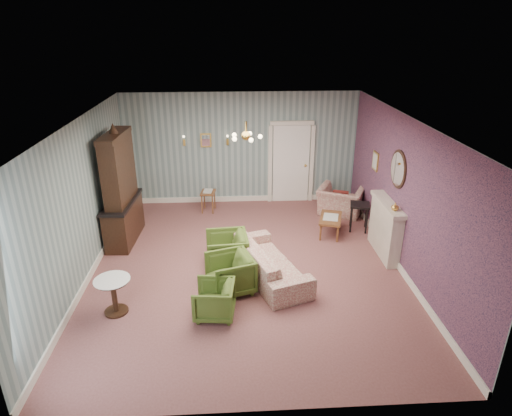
{
  "coord_description": "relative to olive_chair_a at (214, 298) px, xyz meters",
  "views": [
    {
      "loc": [
        -0.27,
        -7.53,
        4.49
      ],
      "look_at": [
        0.2,
        0.4,
        1.1
      ],
      "focal_mm": 30.77,
      "sensor_mm": 36.0,
      "label": 1
    }
  ],
  "objects": [
    {
      "name": "coffee_table",
      "position": [
        2.55,
        2.86,
        -0.11
      ],
      "size": [
        0.68,
        0.94,
        0.43
      ],
      "primitive_type": null,
      "rotation": [
        0.0,
        0.0,
        -0.28
      ],
      "color": "brown",
      "rests_on": "floor"
    },
    {
      "name": "burgundy_cushion",
      "position": [
        3.0,
        3.86,
        0.15
      ],
      "size": [
        0.41,
        0.28,
        0.39
      ],
      "primitive_type": "cube",
      "rotation": [
        0.17,
        0.0,
        -0.35
      ],
      "color": "#5C1A17",
      "rests_on": "wingback_chair"
    },
    {
      "name": "floor",
      "position": [
        0.6,
        1.51,
        -0.33
      ],
      "size": [
        7.0,
        7.0,
        0.0
      ],
      "primitive_type": "plane",
      "color": "brown",
      "rests_on": "ground"
    },
    {
      "name": "olive_chair_a",
      "position": [
        0.0,
        0.0,
        0.0
      ],
      "size": [
        0.66,
        0.7,
        0.66
      ],
      "primitive_type": "imported",
      "rotation": [
        0.0,
        0.0,
        -1.67
      ],
      "color": "#455C20",
      "rests_on": "floor"
    },
    {
      "name": "dresser",
      "position": [
        -2.05,
        2.87,
        0.95
      ],
      "size": [
        0.62,
        1.56,
        2.56
      ],
      "primitive_type": null,
      "rotation": [
        0.0,
        0.0,
        -0.06
      ],
      "color": "black",
      "rests_on": "floor"
    },
    {
      "name": "framed_print",
      "position": [
        3.57,
        3.26,
        1.27
      ],
      "size": [
        0.04,
        0.34,
        0.42
      ],
      "primitive_type": null,
      "color": "gold",
      "rests_on": "wall_right"
    },
    {
      "name": "sofa_chintz",
      "position": [
        1.01,
        1.17,
        0.09
      ],
      "size": [
        1.3,
        2.23,
        0.84
      ],
      "primitive_type": "imported",
      "rotation": [
        0.0,
        0.0,
        1.91
      ],
      "color": "brown",
      "rests_on": "floor"
    },
    {
      "name": "wall_right",
      "position": [
        3.6,
        1.51,
        1.12
      ],
      "size": [
        0.0,
        7.0,
        7.0
      ],
      "primitive_type": "plane",
      "rotation": [
        1.57,
        0.0,
        -1.57
      ],
      "color": "slate",
      "rests_on": "ground"
    },
    {
      "name": "wall_right_floral",
      "position": [
        3.58,
        1.51,
        1.12
      ],
      "size": [
        0.0,
        7.0,
        7.0
      ],
      "primitive_type": "plane",
      "rotation": [
        1.57,
        0.0,
        -1.57
      ],
      "color": "#A15062",
      "rests_on": "ground"
    },
    {
      "name": "sconce_right",
      "position": [
        0.25,
        4.95,
        1.37
      ],
      "size": [
        0.16,
        0.12,
        0.3
      ],
      "primitive_type": null,
      "color": "gold",
      "rests_on": "wall_back"
    },
    {
      "name": "wall_back",
      "position": [
        0.6,
        5.01,
        1.12
      ],
      "size": [
        6.0,
        0.0,
        6.0
      ],
      "primitive_type": "plane",
      "rotation": [
        1.57,
        0.0,
        0.0
      ],
      "color": "slate",
      "rests_on": "ground"
    },
    {
      "name": "olive_chair_c",
      "position": [
        0.21,
        1.53,
        0.07
      ],
      "size": [
        0.79,
        0.84,
        0.8
      ],
      "primitive_type": "imported",
      "rotation": [
        0.0,
        0.0,
        -1.49
      ],
      "color": "#455C20",
      "rests_on": "floor"
    },
    {
      "name": "ceiling",
      "position": [
        0.6,
        1.51,
        2.57
      ],
      "size": [
        7.0,
        7.0,
        0.0
      ],
      "primitive_type": "plane",
      "rotation": [
        3.14,
        0.0,
        0.0
      ],
      "color": "white",
      "rests_on": "ground"
    },
    {
      "name": "wall_left",
      "position": [
        -2.4,
        1.51,
        1.12
      ],
      "size": [
        0.0,
        7.0,
        7.0
      ],
      "primitive_type": "plane",
      "rotation": [
        1.57,
        0.0,
        1.57
      ],
      "color": "slate",
      "rests_on": "ground"
    },
    {
      "name": "wall_front",
      "position": [
        0.6,
        -1.99,
        1.12
      ],
      "size": [
        6.0,
        0.0,
        6.0
      ],
      "primitive_type": "plane",
      "rotation": [
        -1.57,
        0.0,
        0.0
      ],
      "color": "slate",
      "rests_on": "ground"
    },
    {
      "name": "pedestal_table",
      "position": [
        -1.65,
        0.18,
        -0.01
      ],
      "size": [
        0.62,
        0.62,
        0.64
      ],
      "primitive_type": null,
      "rotation": [
        0.0,
        0.0,
        0.06
      ],
      "color": "black",
      "rests_on": "floor"
    },
    {
      "name": "sconce_left",
      "position": [
        -0.85,
        4.95,
        1.37
      ],
      "size": [
        0.16,
        0.12,
        0.3
      ],
      "primitive_type": null,
      "color": "gold",
      "rests_on": "wall_back"
    },
    {
      "name": "door",
      "position": [
        1.9,
        4.97,
        0.75
      ],
      "size": [
        1.12,
        0.12,
        2.16
      ],
      "primitive_type": null,
      "color": "white",
      "rests_on": "floor"
    },
    {
      "name": "olive_chair_b",
      "position": [
        0.27,
        0.71,
        0.06
      ],
      "size": [
        0.9,
        0.93,
        0.77
      ],
      "primitive_type": "imported",
      "rotation": [
        0.0,
        0.0,
        -1.26
      ],
      "color": "#455C20",
      "rests_on": "floor"
    },
    {
      "name": "chandelier",
      "position": [
        0.6,
        1.51,
        2.3
      ],
      "size": [
        0.56,
        0.56,
        0.36
      ],
      "primitive_type": null,
      "color": "gold",
      "rests_on": "ceiling"
    },
    {
      "name": "fireplace",
      "position": [
        3.46,
        1.91,
        0.25
      ],
      "size": [
        0.3,
        1.4,
        1.16
      ],
      "primitive_type": null,
      "color": "beige",
      "rests_on": "floor"
    },
    {
      "name": "mantel_vase",
      "position": [
        3.44,
        1.51,
        0.9
      ],
      "size": [
        0.15,
        0.15,
        0.15
      ],
      "primitive_type": "imported",
      "color": "gold",
      "rests_on": "fireplace"
    },
    {
      "name": "gilt_mirror_back",
      "position": [
        -0.3,
        4.97,
        1.37
      ],
      "size": [
        0.28,
        0.06,
        0.36
      ],
      "primitive_type": null,
      "color": "gold",
      "rests_on": "wall_back"
    },
    {
      "name": "wingback_chair",
      "position": [
        3.05,
        4.01,
        0.14
      ],
      "size": [
        1.26,
        1.1,
        0.93
      ],
      "primitive_type": "imported",
      "rotation": [
        0.0,
        0.0,
        2.67
      ],
      "color": "brown",
      "rests_on": "floor"
    },
    {
      "name": "nesting_table",
      "position": [
        -0.27,
        4.37,
        -0.04
      ],
      "size": [
        0.4,
        0.48,
        0.58
      ],
      "primitive_type": null,
      "rotation": [
        0.0,
        0.0,
        -0.13
      ],
      "color": "brown",
      "rests_on": "floor"
    },
    {
      "name": "side_table_black",
      "position": [
        3.25,
        3.05,
        -0.0
      ],
      "size": [
        0.53,
        0.53,
        0.65
      ],
      "primitive_type": null,
      "rotation": [
        0.0,
        0.0,
        -0.26
      ],
      "color": "black",
      "rests_on": "floor"
    },
    {
      "name": "oval_mirror",
      "position": [
        3.56,
        1.91,
        1.52
      ],
      "size": [
        0.04,
        0.76,
        0.84
      ],
      "primitive_type": null,
      "color": "white",
      "rests_on": "wall_right"
    }
  ]
}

